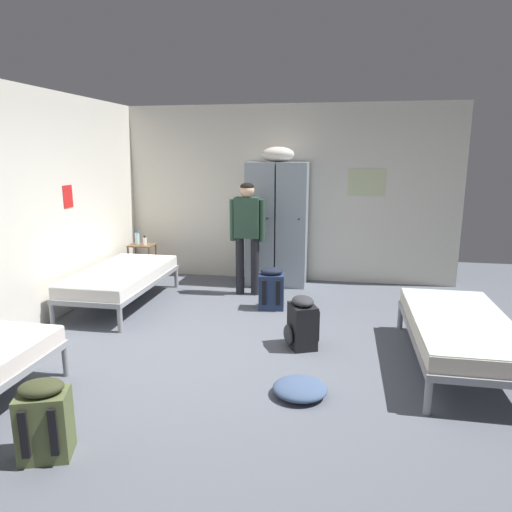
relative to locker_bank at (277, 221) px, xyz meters
The scene contains 13 objects.
ground_plane 2.80m from the locker_bank, 87.73° to the right, with size 9.30×9.30×0.00m, color #565B66.
room_backdrop 1.80m from the locker_bank, 135.17° to the right, with size 5.18×5.87×2.70m.
locker_bank is the anchor object (origin of this frame).
shelf_unit 2.22m from the locker_bank, behind, with size 0.38×0.30×0.57m.
bed_right 3.35m from the locker_bank, 50.72° to the right, with size 0.90×1.90×0.49m.
bed_left_rear 2.42m from the locker_bank, 143.18° to the right, with size 0.90×1.90×0.49m.
person_traveler 0.71m from the locker_bank, 118.21° to the right, with size 0.50×0.21×1.59m.
water_bottle 2.23m from the locker_bank, behind, with size 0.07×0.07×0.21m.
lotion_bottle 2.09m from the locker_bank, behind, with size 0.06×0.06×0.15m.
backpack_navy 1.39m from the locker_bank, 85.32° to the right, with size 0.34×0.36×0.55m.
backpack_olive 4.61m from the locker_bank, 101.73° to the right, with size 0.38×0.39×0.55m.
backpack_black 2.53m from the locker_bank, 76.00° to the right, with size 0.40×0.39×0.55m.
clothes_pile_denim 3.54m from the locker_bank, 78.75° to the right, with size 0.46×0.44×0.12m.
Camera 1 is at (0.85, -4.31, 1.99)m, focal length 32.76 mm.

